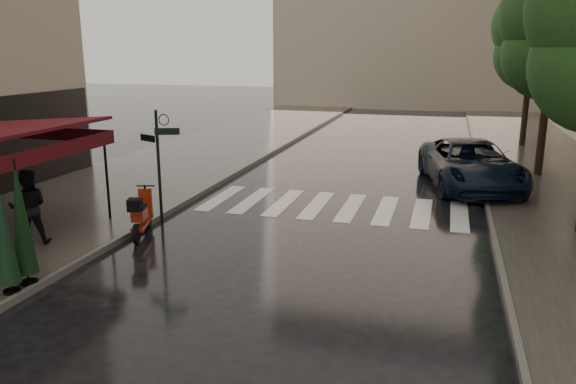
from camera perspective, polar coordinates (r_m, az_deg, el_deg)
The scene contains 14 objects.
ground at distance 12.75m, azimuth -14.30°, elevation -7.47°, with size 120.00×120.00×0.00m, color black.
sidewalk_near at distance 25.01m, azimuth -9.59°, elevation 3.54°, with size 6.00×60.00×0.12m, color #38332D.
sidewalk_far at distance 23.00m, azimuth 25.85°, elevation 1.37°, with size 5.50×60.00×0.12m, color #38332D.
curb_near at distance 23.87m, azimuth -2.95°, elevation 3.25°, with size 0.12×60.00×0.16m, color #595651.
curb_far at distance 22.67m, azimuth 18.89°, elevation 1.90°, with size 0.12×60.00×0.16m, color #595651.
crosswalk at distance 17.11m, azimuth 4.65°, elevation -1.45°, with size 7.85×3.20×0.01m.
signpost at distance 15.33m, azimuth -13.01°, elevation 3.40°, with size 1.17×0.29×3.10m.
tree_mid at distance 22.44m, azimuth 25.47°, elevation 15.41°, with size 3.80×3.80×8.34m.
tree_far at distance 29.40m, azimuth 23.68°, elevation 14.73°, with size 3.80×3.80×8.16m.
pedestrian_terrace at distance 14.57m, azimuth -24.87°, elevation -1.41°, with size 0.87×0.68×1.80m, color black.
scooter at distance 14.70m, azimuth -14.69°, elevation -2.32°, with size 0.80×1.74×1.18m.
parked_car at distance 20.23m, azimuth 18.06°, elevation 2.70°, with size 2.70×5.86×1.63m, color black.
parasol_front at distance 11.99m, azimuth -25.49°, elevation -2.45°, with size 0.45×0.45×2.50m.
parasol_back at distance 11.72m, azimuth -26.82°, elevation -3.95°, with size 0.40×0.40×2.13m.
Camera 1 is at (6.14, -10.17, 4.62)m, focal length 35.00 mm.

